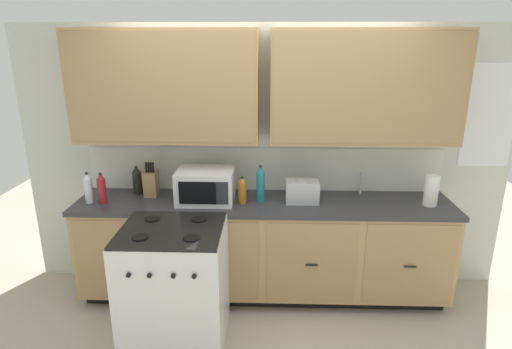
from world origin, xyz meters
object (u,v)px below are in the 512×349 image
object	(u,v)px
stove_range	(175,285)
bottle_clear	(88,188)
bottle_red	(102,189)
microwave	(206,186)
knife_block	(151,183)
paper_towel_roll	(431,191)
bottle_amber	(242,190)
toaster	(302,191)
bottle_teal	(260,184)
bottle_dark	(137,180)

from	to	relation	value
stove_range	bottle_clear	size ratio (longest dim) A/B	3.53
bottle_red	stove_range	bearing A→B (deg)	-37.35
microwave	bottle_red	world-z (taller)	microwave
knife_block	paper_towel_roll	size ratio (longest dim) A/B	1.19
stove_range	microwave	world-z (taller)	microwave
microwave	bottle_amber	distance (m)	0.32
toaster	bottle_clear	size ratio (longest dim) A/B	1.04
stove_range	knife_block	xyz separation A→B (m)	(-0.34, 0.74, 0.56)
toaster	bottle_teal	xyz separation A→B (m)	(-0.36, -0.00, 0.06)
microwave	knife_block	distance (m)	0.52
toaster	bottle_amber	size ratio (longest dim) A/B	1.16
microwave	bottle_teal	distance (m)	0.47
stove_range	bottle_dark	size ratio (longest dim) A/B	3.72
microwave	bottle_dark	bearing A→B (deg)	164.97
bottle_teal	bottle_clear	distance (m)	1.46
bottle_red	bottle_clear	size ratio (longest dim) A/B	1.00
paper_towel_roll	toaster	bearing A→B (deg)	177.71
bottle_teal	bottle_red	distance (m)	1.34
bottle_amber	bottle_dark	distance (m)	0.99
stove_range	bottle_clear	bearing A→B (deg)	146.37
bottle_amber	bottle_clear	distance (m)	1.31
toaster	paper_towel_roll	xyz separation A→B (m)	(1.07, -0.04, 0.03)
stove_range	knife_block	bearing A→B (deg)	114.56
knife_block	bottle_red	distance (m)	0.42
stove_range	toaster	xyz separation A→B (m)	(0.99, 0.63, 0.55)
bottle_amber	bottle_dark	bearing A→B (deg)	167.20
stove_range	bottle_amber	bearing A→B (deg)	49.50
paper_towel_roll	bottle_teal	xyz separation A→B (m)	(-1.43, 0.04, 0.03)
microwave	bottle_clear	xyz separation A→B (m)	(-0.99, -0.07, -0.01)
knife_block	bottle_dark	world-z (taller)	knife_block
bottle_red	toaster	bearing A→B (deg)	2.95
bottle_red	bottle_amber	bearing A→B (deg)	1.44
stove_range	paper_towel_roll	xyz separation A→B (m)	(2.07, 0.58, 0.58)
toaster	bottle_dark	size ratio (longest dim) A/B	1.10
knife_block	bottle_amber	world-z (taller)	knife_block
stove_range	bottle_teal	size ratio (longest dim) A/B	2.94
knife_block	bottle_clear	bearing A→B (deg)	-158.29
knife_block	bottle_clear	world-z (taller)	knife_block
microwave	bottle_red	xyz separation A→B (m)	(-0.87, -0.08, -0.01)
bottle_red	paper_towel_roll	bearing A→B (deg)	0.93
microwave	bottle_red	size ratio (longest dim) A/B	1.78
paper_towel_roll	microwave	bearing A→B (deg)	179.07
paper_towel_roll	bottle_teal	world-z (taller)	bottle_teal
stove_range	toaster	distance (m)	1.29
knife_block	microwave	bearing A→B (deg)	-14.17
toaster	bottle_clear	distance (m)	1.82
toaster	bottle_red	size ratio (longest dim) A/B	1.04
bottle_dark	bottle_red	bearing A→B (deg)	-132.47
stove_range	toaster	world-z (taller)	toaster
toaster	microwave	bearing A→B (deg)	-179.17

